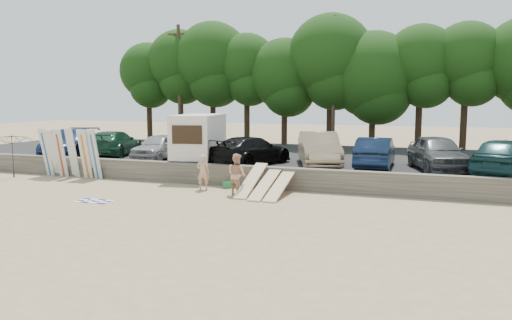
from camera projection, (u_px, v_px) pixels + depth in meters
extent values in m
plane|color=tan|center=(209.00, 198.00, 20.71)|extent=(120.00, 120.00, 0.00)
cube|color=#6B6356|center=(236.00, 176.00, 23.45)|extent=(44.00, 0.50, 1.00)
cube|color=#282828|center=(282.00, 160.00, 30.47)|extent=(44.00, 14.50, 0.70)
cylinder|color=#382616|center=(150.00, 117.00, 41.41)|extent=(0.44, 0.44, 3.83)
sphere|color=#1C4213|center=(148.00, 71.00, 40.95)|extent=(4.62, 4.62, 4.62)
cylinder|color=#382616|center=(181.00, 114.00, 40.43)|extent=(0.44, 0.44, 4.28)
sphere|color=#1C4213|center=(180.00, 62.00, 39.92)|extent=(5.14, 5.14, 5.14)
cylinder|color=#382616|center=(213.00, 114.00, 39.46)|extent=(0.44, 0.44, 4.34)
sphere|color=#1C4213|center=(212.00, 60.00, 38.94)|extent=(5.93, 5.93, 5.93)
cylinder|color=#382616|center=(247.00, 117.00, 38.50)|extent=(0.44, 0.44, 4.06)
sphere|color=#1C4213|center=(247.00, 64.00, 38.02)|extent=(4.75, 4.75, 4.75)
cylinder|color=#382616|center=(284.00, 121.00, 37.43)|extent=(0.44, 0.44, 3.54)
sphere|color=#1C4213|center=(285.00, 74.00, 37.00)|extent=(5.29, 5.29, 5.29)
cylinder|color=#382616|center=(330.00, 116.00, 36.14)|extent=(0.44, 0.44, 4.30)
sphere|color=#1C4213|center=(331.00, 57.00, 35.63)|extent=(6.19, 6.19, 6.19)
cylinder|color=#382616|center=(372.00, 123.00, 35.33)|extent=(0.44, 0.44, 3.41)
sphere|color=#1C4213|center=(373.00, 75.00, 34.93)|extent=(6.16, 6.16, 6.16)
cylinder|color=#382616|center=(419.00, 119.00, 34.24)|extent=(0.44, 0.44, 4.04)
sphere|color=#1C4213|center=(421.00, 61.00, 33.76)|extent=(4.93, 4.93, 4.93)
cylinder|color=#382616|center=(464.00, 119.00, 33.26)|extent=(0.44, 0.44, 4.11)
sphere|color=#1C4213|center=(467.00, 58.00, 32.78)|extent=(4.78, 4.78, 4.78)
cylinder|color=#473321|center=(179.00, 84.00, 38.39)|extent=(0.26, 0.26, 9.00)
cube|color=#473321|center=(178.00, 34.00, 37.93)|extent=(1.80, 0.12, 0.12)
cube|color=#473321|center=(178.00, 41.00, 37.99)|extent=(1.50, 0.10, 0.10)
cylinder|color=#473321|center=(334.00, 83.00, 34.34)|extent=(0.26, 0.26, 9.00)
cube|color=#473321|center=(335.00, 26.00, 33.87)|extent=(1.80, 0.12, 0.12)
cube|color=#473321|center=(335.00, 34.00, 33.93)|extent=(1.50, 0.10, 0.10)
cube|color=silver|center=(199.00, 136.00, 26.16)|extent=(2.70, 4.33, 2.22)
cube|color=black|center=(187.00, 135.00, 24.15)|extent=(1.49, 0.31, 0.91)
cylinder|color=black|center=(172.00, 160.00, 25.19)|extent=(0.32, 0.69, 0.67)
cylinder|color=black|center=(212.00, 161.00, 24.84)|extent=(0.32, 0.69, 0.67)
cylinder|color=black|center=(187.00, 154.00, 27.76)|extent=(0.32, 0.69, 0.67)
cylinder|color=black|center=(224.00, 155.00, 27.41)|extent=(0.32, 0.69, 0.67)
imported|color=navy|center=(70.00, 142.00, 30.03)|extent=(3.91, 5.93, 1.60)
imported|color=#143825|center=(114.00, 143.00, 29.83)|extent=(3.27, 5.50, 1.49)
imported|color=#9A9B9F|center=(159.00, 146.00, 28.13)|extent=(1.91, 4.30, 1.44)
imported|color=black|center=(251.00, 151.00, 25.81)|extent=(3.60, 5.43, 1.46)
imported|color=#8F795B|center=(319.00, 149.00, 25.27)|extent=(3.42, 5.53, 1.72)
imported|color=#0E1B34|center=(375.00, 153.00, 24.54)|extent=(1.67, 4.63, 1.52)
imported|color=#454849|center=(437.00, 153.00, 23.64)|extent=(3.29, 5.31, 1.69)
imported|color=#133234|center=(504.00, 157.00, 21.93)|extent=(3.43, 5.45, 1.73)
cube|color=silver|center=(46.00, 152.00, 26.49)|extent=(0.56, 0.62, 2.56)
cube|color=silver|center=(53.00, 153.00, 26.27)|extent=(0.50, 0.83, 2.50)
cube|color=silver|center=(60.00, 153.00, 26.03)|extent=(0.57, 0.68, 2.55)
cube|color=silver|center=(72.00, 153.00, 25.99)|extent=(0.53, 0.56, 2.57)
cube|color=silver|center=(85.00, 154.00, 25.55)|extent=(0.55, 0.67, 2.55)
cube|color=silver|center=(93.00, 154.00, 25.61)|extent=(0.53, 0.70, 2.54)
cube|color=silver|center=(95.00, 154.00, 25.37)|extent=(0.57, 0.59, 2.57)
cube|color=#DCBD8B|center=(251.00, 180.00, 21.57)|extent=(0.56, 2.81, 1.18)
cube|color=#DCBD8B|center=(265.00, 185.00, 21.19)|extent=(0.56, 2.89, 0.93)
cube|color=#DCBD8B|center=(279.00, 186.00, 20.99)|extent=(0.56, 2.91, 0.88)
imported|color=tan|center=(203.00, 172.00, 22.50)|extent=(0.65, 0.50, 1.59)
imported|color=tan|center=(237.00, 174.00, 21.23)|extent=(1.08, 1.00, 1.79)
cube|color=#22803B|center=(227.00, 185.00, 23.00)|extent=(0.45, 0.39, 0.32)
cube|color=orange|center=(249.00, 187.00, 22.64)|extent=(0.35, 0.31, 0.22)
plane|color=white|center=(94.00, 201.00, 20.05)|extent=(1.52, 1.52, 0.00)
imported|color=black|center=(13.00, 155.00, 26.02)|extent=(3.53, 3.54, 2.31)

